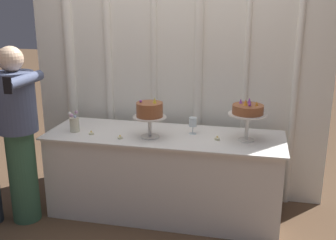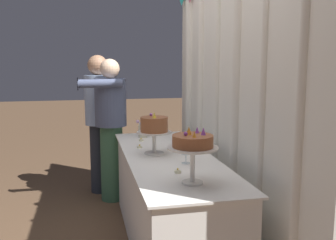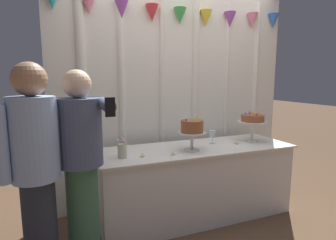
{
  "view_description": "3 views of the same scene",
  "coord_description": "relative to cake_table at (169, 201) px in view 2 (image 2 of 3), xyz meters",
  "views": [
    {
      "loc": [
        0.75,
        -3.07,
        1.82
      ],
      "look_at": [
        0.04,
        0.08,
        0.88
      ],
      "focal_mm": 42.86,
      "sensor_mm": 36.0,
      "label": 1
    },
    {
      "loc": [
        2.87,
        -0.54,
        1.49
      ],
      "look_at": [
        -0.01,
        0.09,
        1.03
      ],
      "focal_mm": 41.08,
      "sensor_mm": 36.0,
      "label": 2
    },
    {
      "loc": [
        -1.26,
        -2.31,
        1.44
      ],
      "look_at": [
        -0.3,
        0.12,
        1.04
      ],
      "focal_mm": 28.99,
      "sensor_mm": 36.0,
      "label": 3
    }
  ],
  "objects": [
    {
      "name": "draped_curtain",
      "position": [
        -0.05,
        0.48,
        0.97
      ],
      "size": [
        2.81,
        0.15,
        2.56
      ],
      "color": "white",
      "rests_on": "ground_plane"
    },
    {
      "name": "cake_table",
      "position": [
        0.0,
        0.0,
        0.0
      ],
      "size": [
        2.03,
        0.68,
        0.74
      ],
      "color": "white",
      "rests_on": "ground_plane"
    },
    {
      "name": "cake_display_nearleft",
      "position": [
        -0.1,
        -0.1,
        0.59
      ],
      "size": [
        0.28,
        0.28,
        0.34
      ],
      "color": "silver",
      "rests_on": "cake_table"
    },
    {
      "name": "cake_display_nearright",
      "position": [
        0.69,
        -0.01,
        0.62
      ],
      "size": [
        0.31,
        0.31,
        0.35
      ],
      "color": "silver",
      "rests_on": "cake_table"
    },
    {
      "name": "wine_glass",
      "position": [
        0.23,
        0.07,
        0.47
      ],
      "size": [
        0.06,
        0.06,
        0.15
      ],
      "color": "silver",
      "rests_on": "cake_table"
    },
    {
      "name": "flower_vase",
      "position": [
        -0.78,
        -0.09,
        0.44
      ],
      "size": [
        0.1,
        0.12,
        0.18
      ],
      "color": "beige",
      "rests_on": "cake_table"
    },
    {
      "name": "tealight_far_left",
      "position": [
        -0.61,
        -0.13,
        0.38
      ],
      "size": [
        0.05,
        0.05,
        0.03
      ],
      "color": "beige",
      "rests_on": "cake_table"
    },
    {
      "name": "tealight_near_left",
      "position": [
        -0.33,
        -0.19,
        0.38
      ],
      "size": [
        0.04,
        0.04,
        0.03
      ],
      "color": "beige",
      "rests_on": "cake_table"
    },
    {
      "name": "tealight_near_right",
      "position": [
        0.46,
        -0.04,
        0.38
      ],
      "size": [
        0.05,
        0.05,
        0.03
      ],
      "color": "beige",
      "rests_on": "cake_table"
    },
    {
      "name": "guest_girl_blue_dress",
      "position": [
        -1.15,
        -0.38,
        0.45
      ],
      "size": [
        0.45,
        0.56,
        1.5
      ],
      "color": "#3D6B4C",
      "rests_on": "ground_plane"
    },
    {
      "name": "guest_man_dark_suit",
      "position": [
        -1.44,
        -0.48,
        0.48
      ],
      "size": [
        0.43,
        0.41,
        1.55
      ],
      "color": "#282D38",
      "rests_on": "ground_plane"
    }
  ]
}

